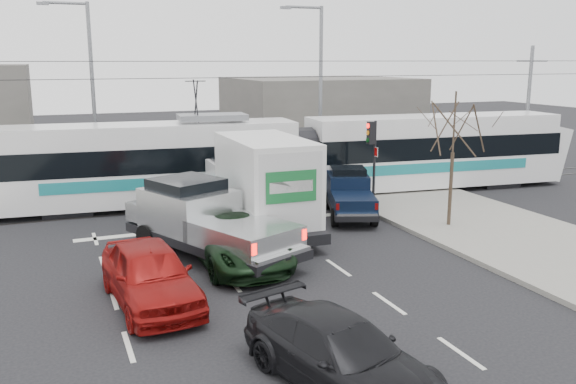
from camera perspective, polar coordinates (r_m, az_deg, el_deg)
name	(u,v)px	position (r m, az deg, el deg)	size (l,w,h in m)	color
ground	(287,275)	(18.28, -0.10, -7.76)	(120.00, 120.00, 0.00)	black
sidewalk_right	(525,240)	(22.99, 21.30, -4.20)	(6.00, 60.00, 0.15)	gray
rails	(204,203)	(27.45, -7.83, -1.01)	(60.00, 1.60, 0.03)	#33302D
building_right	(319,113)	(44.13, 2.90, 7.37)	(12.00, 10.00, 5.00)	#65615C
bare_tree	(454,129)	(23.27, 15.28, 5.75)	(2.40, 2.40, 5.00)	#47382B
traffic_signal	(372,145)	(26.10, 7.88, 4.40)	(0.44, 0.44, 3.60)	black
street_lamp_near	(317,82)	(32.95, 2.78, 10.26)	(2.38, 0.25, 9.00)	slate
street_lamp_far	(89,84)	(32.06, -18.16, 9.62)	(2.38, 0.25, 9.00)	slate
catenary	(202,116)	(26.83, -8.07, 7.06)	(60.00, 0.20, 7.00)	black
tram	(300,156)	(28.09, 1.17, 3.35)	(26.43, 4.99, 5.37)	white
silver_pickup	(204,219)	(19.90, -7.91, -2.55)	(4.79, 7.04, 2.43)	black
box_truck	(261,185)	(22.28, -2.57, 0.63)	(2.54, 7.19, 3.58)	black
navy_pickup	(349,193)	(25.00, 5.75, -0.10)	(3.08, 4.78, 1.89)	black
green_car	(236,240)	(19.13, -4.88, -4.53)	(2.48, 5.37, 1.49)	black
red_car	(150,274)	(16.35, -12.80, -7.52)	(1.92, 4.77, 1.63)	maroon
dark_car	(340,354)	(12.25, 4.92, -14.84)	(1.94, 4.76, 1.38)	black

